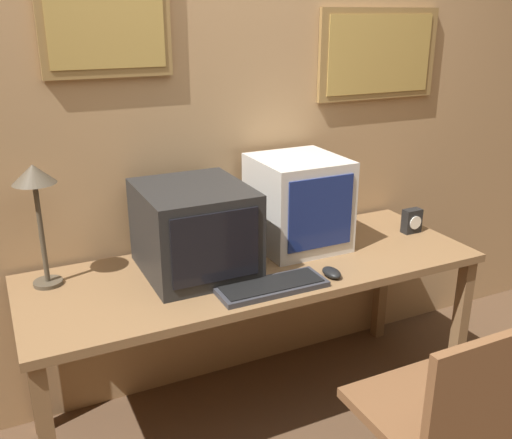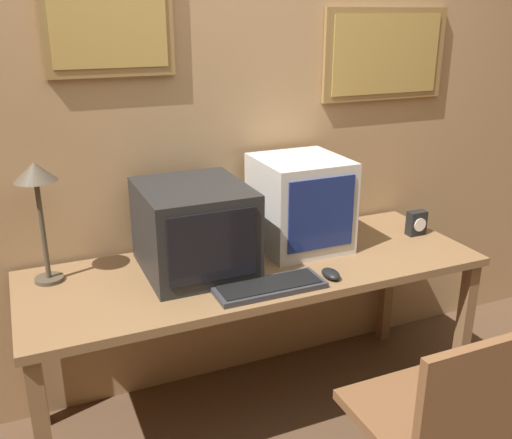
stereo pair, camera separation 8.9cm
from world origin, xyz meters
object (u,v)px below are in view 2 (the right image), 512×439
Objects in this scene: desk_clock at (416,223)px; desk_lamp at (37,186)px; mouse_near_keyboard at (331,274)px; monitor_right at (300,203)px; keyboard_main at (269,287)px; monitor_left at (194,228)px.

desk_lamp reaches higher than desk_clock.
monitor_right is at bearing 83.32° from mouse_near_keyboard.
desk_lamp is (-1.06, 0.43, 0.38)m from mouse_near_keyboard.
keyboard_main is 0.89× the size of desk_lamp.
monitor_right is 0.41m from mouse_near_keyboard.
monitor_right is 0.52m from keyboard_main.
desk_lamp is (-1.70, 0.18, 0.34)m from desk_clock.
mouse_near_keyboard is (-0.04, -0.36, -0.19)m from monitor_right.
mouse_near_keyboard is 1.21m from desk_lamp.
desk_clock is at bearing 22.14° from mouse_near_keyboard.
monitor_left is at bearing 177.36° from desk_clock.
monitor_right is at bearing 48.50° from keyboard_main.
desk_lamp is (-1.11, 0.07, 0.19)m from monitor_right.
monitor_right is 0.95× the size of keyboard_main.
mouse_near_keyboard is at bearing -96.68° from monitor_right.
desk_clock is (0.59, -0.11, -0.15)m from monitor_right.
desk_lamp is at bearing 176.50° from monitor_right.
monitor_right is 3.48× the size of desk_clock.
monitor_left is at bearing -12.01° from desk_lamp.
mouse_near_keyboard is at bearing -22.11° from desk_lamp.
monitor_left is at bearing -173.88° from monitor_right.
monitor_left is 4.64× the size of mouse_near_keyboard.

